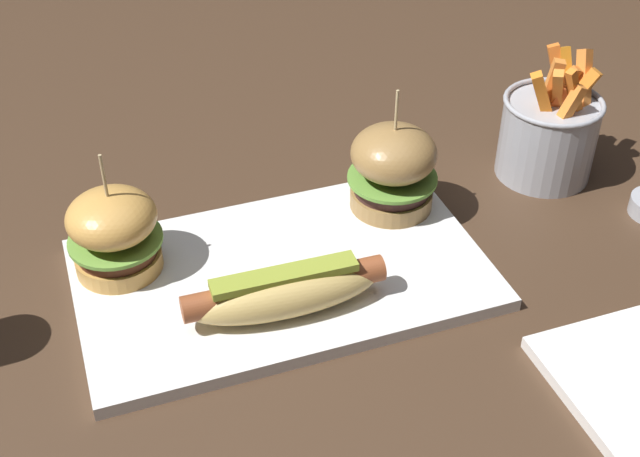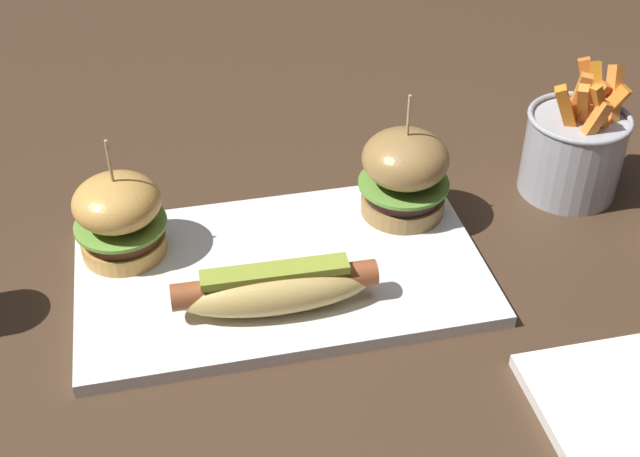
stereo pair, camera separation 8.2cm
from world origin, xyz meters
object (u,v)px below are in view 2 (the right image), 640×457
object	(u,v)px
slider_right	(404,173)
fries_bucket	(574,149)
platter_main	(281,271)
slider_left	(119,216)
hot_dog	(275,287)

from	to	relation	value
slider_right	fries_bucket	distance (m)	0.20
platter_main	slider_left	world-z (taller)	slider_left
hot_dog	slider_left	world-z (taller)	slider_left
hot_dog	fries_bucket	xyz separation A→B (m)	(0.36, 0.14, 0.02)
slider_left	slider_right	bearing A→B (deg)	1.36
platter_main	hot_dog	world-z (taller)	hot_dog
hot_dog	slider_left	size ratio (longest dim) A/B	1.46
hot_dog	fries_bucket	bearing A→B (deg)	21.10
slider_left	slider_right	distance (m)	0.29
hot_dog	platter_main	bearing A→B (deg)	75.77
hot_dog	slider_right	size ratio (longest dim) A/B	1.37
hot_dog	slider_left	xyz separation A→B (m)	(-0.14, 0.11, 0.02)
slider_left	fries_bucket	size ratio (longest dim) A/B	0.90
slider_right	fries_bucket	world-z (taller)	slider_right
platter_main	hot_dog	size ratio (longest dim) A/B	2.10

